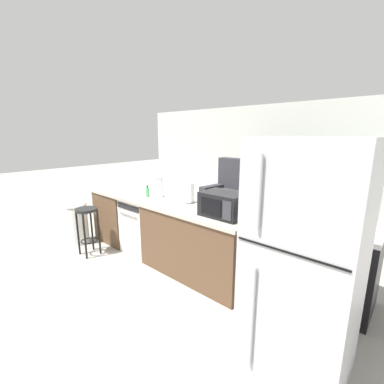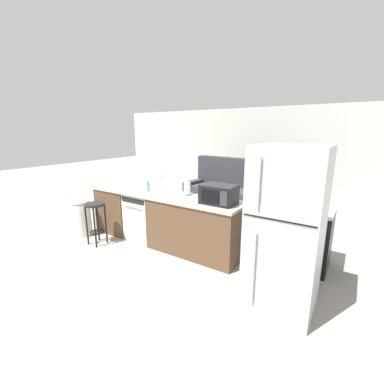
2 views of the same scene
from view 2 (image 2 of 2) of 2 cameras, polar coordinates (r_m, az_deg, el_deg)
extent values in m
plane|color=gray|center=(4.80, -7.90, -10.60)|extent=(24.00, 24.00, 0.00)
cube|color=beige|center=(7.94, 14.13, 8.41)|extent=(10.00, 0.06, 2.60)
cube|color=brown|center=(5.28, -15.64, -3.76)|extent=(0.75, 0.62, 0.86)
cube|color=brown|center=(4.17, 0.54, -7.87)|extent=(1.55, 0.62, 0.86)
cube|color=#ADA899|center=(4.42, -6.81, -0.61)|extent=(2.94, 0.66, 0.04)
cube|color=black|center=(4.70, -6.52, -10.60)|extent=(2.86, 0.56, 0.08)
cube|color=white|center=(4.81, -10.31, -5.28)|extent=(0.58, 0.58, 0.84)
cube|color=black|center=(4.51, -13.10, -1.91)|extent=(0.52, 0.01, 0.08)
cylinder|color=#B2B2B7|center=(4.53, -13.16, -3.17)|extent=(0.44, 0.02, 0.02)
cube|color=black|center=(4.15, 23.22, -9.24)|extent=(0.76, 0.64, 0.85)
cube|color=black|center=(3.83, 22.35, -10.34)|extent=(0.53, 0.01, 0.43)
cylinder|color=silver|center=(3.73, 22.59, -7.24)|extent=(0.61, 0.03, 0.03)
cube|color=silver|center=(4.00, 23.81, -3.27)|extent=(0.76, 0.64, 0.05)
torus|color=black|center=(3.91, 21.04, -3.13)|extent=(0.16, 0.16, 0.01)
torus|color=black|center=(3.86, 25.99, -3.82)|extent=(0.16, 0.16, 0.01)
torus|color=black|center=(4.15, 21.83, -2.25)|extent=(0.16, 0.16, 0.01)
torus|color=black|center=(4.10, 26.50, -2.90)|extent=(0.16, 0.16, 0.01)
cube|color=#B7B7BC|center=(2.97, 20.06, -7.97)|extent=(0.72, 0.70, 1.82)
cylinder|color=#B2B2B7|center=(2.52, 14.69, 2.03)|extent=(0.02, 0.02, 0.48)
cylinder|color=#B2B2B7|center=(2.83, 13.56, -16.25)|extent=(0.02, 0.02, 0.79)
cube|color=black|center=(2.57, 18.54, -6.00)|extent=(0.68, 0.01, 0.01)
cube|color=black|center=(3.78, 5.97, -0.51)|extent=(0.50, 0.36, 0.28)
cube|color=black|center=(3.65, 4.00, -1.00)|extent=(0.27, 0.01, 0.18)
cube|color=#2D2D33|center=(3.55, 7.02, -1.48)|extent=(0.11, 0.01, 0.21)
cylinder|color=silver|center=(4.61, -6.92, 0.40)|extent=(0.07, 0.07, 0.03)
cylinder|color=silver|center=(4.58, -6.97, 2.17)|extent=(0.02, 0.02, 0.26)
cylinder|color=silver|center=(4.50, -7.59, 3.65)|extent=(0.02, 0.14, 0.02)
cylinder|color=#4C4C51|center=(4.30, -1.06, -0.55)|extent=(0.14, 0.14, 0.01)
cylinder|color=white|center=(4.27, -1.07, 1.28)|extent=(0.11, 0.11, 0.27)
cylinder|color=#4CB266|center=(4.62, -9.71, 1.04)|extent=(0.06, 0.06, 0.14)
cylinder|color=black|center=(4.60, -9.75, 2.11)|extent=(0.02, 0.02, 0.04)
sphere|color=black|center=(3.88, 21.21, -1.85)|extent=(0.17, 0.17, 0.17)
sphere|color=black|center=(3.86, 21.33, -0.49)|extent=(0.03, 0.03, 0.03)
cone|color=black|center=(3.86, 22.39, -1.76)|extent=(0.08, 0.04, 0.06)
cylinder|color=black|center=(4.69, -20.85, -2.61)|extent=(0.32, 0.32, 0.04)
cylinder|color=black|center=(4.83, -22.35, -6.90)|extent=(0.03, 0.03, 0.70)
cylinder|color=black|center=(4.66, -20.77, -7.52)|extent=(0.03, 0.03, 0.70)
cylinder|color=black|center=(4.95, -20.21, -6.23)|extent=(0.03, 0.03, 0.70)
cylinder|color=black|center=(4.78, -18.60, -6.80)|extent=(0.03, 0.03, 0.70)
torus|color=black|center=(4.85, -20.35, -8.30)|extent=(0.25, 0.25, 0.02)
cylinder|color=white|center=(5.31, -23.31, -5.64)|extent=(0.34, 0.34, 0.62)
ellipsoid|color=white|center=(5.21, -23.68, -1.89)|extent=(0.35, 0.35, 0.14)
cube|color=#2D2D33|center=(6.65, 6.92, -1.77)|extent=(2.09, 1.11, 0.42)
cube|color=#2D2D33|center=(6.83, 8.53, 2.25)|extent=(2.01, 0.46, 1.27)
cube|color=#2D2D33|center=(7.14, 0.87, 0.21)|extent=(0.30, 0.92, 0.62)
cube|color=#2D2D33|center=(6.20, 13.94, -2.24)|extent=(0.30, 0.92, 0.62)
cube|color=#3B3B41|center=(6.85, 2.90, 1.09)|extent=(0.63, 0.69, 0.12)
cube|color=#3B3B41|center=(6.54, 6.75, 0.42)|extent=(0.63, 0.69, 0.12)
cube|color=#3B3B41|center=(6.27, 10.95, -0.31)|extent=(0.63, 0.69, 0.12)
cube|color=navy|center=(6.44, 21.89, -3.28)|extent=(1.05, 1.08, 0.40)
cube|color=navy|center=(6.50, 19.98, 0.68)|extent=(0.48, 0.87, 1.20)
cube|color=navy|center=(6.14, 20.23, -3.20)|extent=(0.81, 0.43, 0.55)
cube|color=navy|center=(6.71, 23.53, -2.12)|extent=(0.81, 0.43, 0.55)
camera|label=1|loc=(0.90, 29.64, 3.88)|focal=24.00mm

